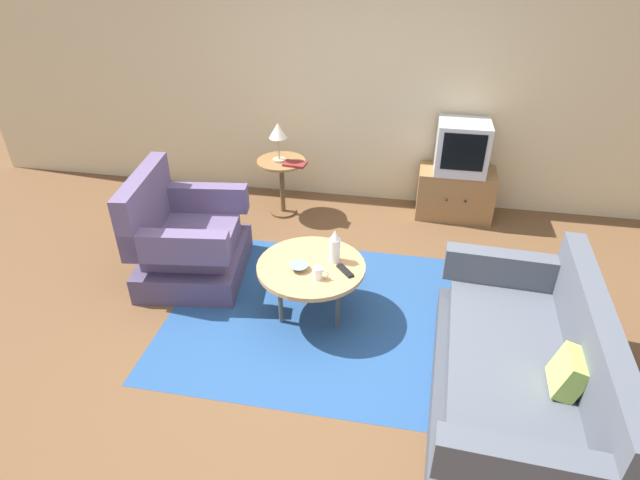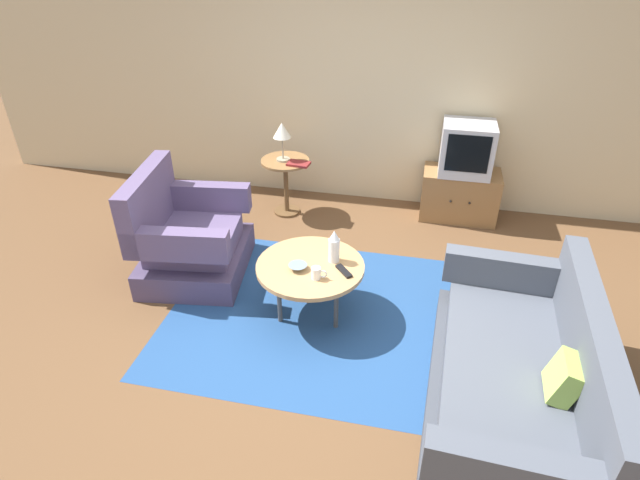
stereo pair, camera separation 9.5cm
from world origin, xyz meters
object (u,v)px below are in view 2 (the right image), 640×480
(side_table, at_px, (286,175))
(mug, at_px, (317,273))
(television, at_px, (467,148))
(book, at_px, (299,164))
(armchair, at_px, (188,240))
(tv_remote_dark, at_px, (344,271))
(vase, at_px, (334,247))
(coffee_table, at_px, (310,268))
(table_lamp, at_px, (282,132))
(tv_stand, at_px, (459,195))
(couch, at_px, (516,383))
(bowl, at_px, (298,267))

(side_table, height_order, mug, side_table)
(television, xyz_separation_m, book, (-1.64, -0.37, -0.15))
(armchair, bearing_deg, tv_remote_dark, 67.11)
(vase, xyz_separation_m, tv_remote_dark, (0.10, -0.13, -0.12))
(coffee_table, xyz_separation_m, side_table, (-0.64, 1.60, -0.00))
(television, height_order, table_lamp, television)
(television, bearing_deg, tv_stand, 90.00)
(couch, height_order, bowl, couch)
(side_table, height_order, vase, vase)
(armchair, bearing_deg, book, 140.54)
(mug, bearing_deg, vase, 72.53)
(couch, distance_m, coffee_table, 1.64)
(tv_remote_dark, bearing_deg, vase, -3.07)
(coffee_table, distance_m, bowl, 0.12)
(book, bearing_deg, vase, -59.13)
(side_table, height_order, bowl, side_table)
(tv_remote_dark, bearing_deg, table_lamp, -10.92)
(side_table, distance_m, tv_remote_dark, 1.88)
(tv_stand, relative_size, television, 1.51)
(tv_remote_dark, xyz_separation_m, book, (-0.74, 1.56, 0.14))
(armchair, distance_m, television, 2.85)
(coffee_table, bearing_deg, television, 58.30)
(armchair, height_order, vase, armchair)
(vase, distance_m, tv_remote_dark, 0.21)
(coffee_table, relative_size, tv_stand, 1.07)
(armchair, distance_m, mug, 1.39)
(tv_remote_dark, bearing_deg, armchair, 34.33)
(couch, height_order, book, couch)
(couch, height_order, tv_remote_dark, couch)
(book, bearing_deg, bowl, -69.38)
(book, bearing_deg, table_lamp, 163.42)
(television, bearing_deg, side_table, -171.04)
(vase, bearing_deg, side_table, 118.00)
(side_table, bearing_deg, mug, -67.69)
(tv_stand, height_order, tv_remote_dark, tv_stand)
(table_lamp, relative_size, bowl, 2.82)
(armchair, distance_m, bowl, 1.21)
(tv_stand, relative_size, table_lamp, 1.96)
(coffee_table, xyz_separation_m, vase, (0.17, 0.09, 0.16))
(coffee_table, distance_m, mug, 0.20)
(armchair, bearing_deg, coffee_table, 65.71)
(mug, bearing_deg, tv_remote_dark, 33.52)
(bowl, xyz_separation_m, tv_remote_dark, (0.35, 0.04, -0.01))
(tv_stand, bearing_deg, tv_remote_dark, -114.93)
(couch, xyz_separation_m, book, (-1.94, 2.23, 0.33))
(tv_stand, height_order, book, book)
(coffee_table, distance_m, television, 2.25)
(armchair, xyz_separation_m, tv_remote_dark, (1.46, -0.40, 0.16))
(table_lamp, relative_size, vase, 1.47)
(armchair, height_order, coffee_table, armchair)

